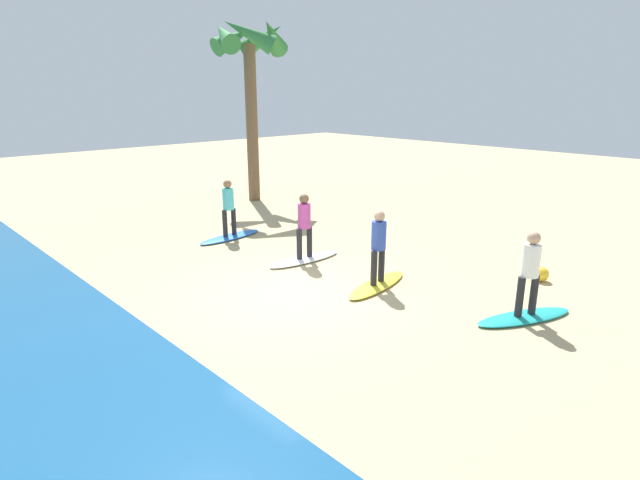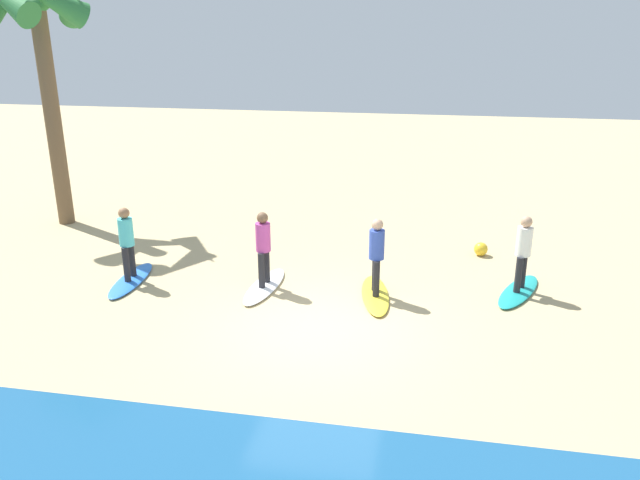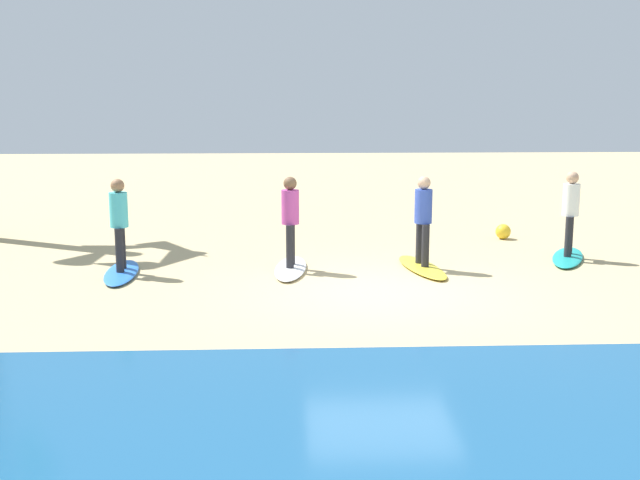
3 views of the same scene
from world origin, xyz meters
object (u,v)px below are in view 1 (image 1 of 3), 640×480
Objects in this scene: surfer_teal at (530,268)px; palm_tree at (249,55)px; surfboard_teal at (524,317)px; beach_ball at (541,274)px; surfer_white at (304,221)px; surfboard_blue at (230,237)px; surfboard_white at (305,259)px; surfer_yellow at (379,242)px; surfer_blue at (228,204)px; surfboard_yellow at (377,285)px.

surfer_teal is 13.39m from palm_tree.
surfboard_teal is 6.22× the size of beach_ball.
surfer_white is at bearing -59.33° from surfboard_teal.
surfboard_blue is at bearing 22.07° from beach_ball.
surfboard_white is at bearing 31.77° from beach_ball.
surfer_blue is at bearing 2.04° from surfer_yellow.
beach_ball is at bearing -140.12° from surfboard_teal.
surfboard_blue is 0.31× the size of palm_tree.
surfer_teal is at bearing -165.95° from surfer_yellow.
beach_ball is at bearing 177.06° from palm_tree.
surfer_teal is 3.25m from surfboard_yellow.
surfer_white is 4.85× the size of beach_ball.
surfer_white is (5.43, 0.73, 0.99)m from surfboard_teal.
surfboard_teal and surfboard_yellow have the same top height.
surfer_blue is at bearing -97.64° from surfboard_yellow.
surfboard_teal is 0.31× the size of palm_tree.
surfboard_blue is (5.46, 0.19, -0.99)m from surfer_yellow.
surfboard_teal is 5.57m from surfer_white.
surfer_blue is 8.45m from beach_ball.
surfer_white is at bearing 4.83° from surfboard_white.
palm_tree reaches higher than surfer_teal.
surfer_white is 0.24× the size of palm_tree.
beach_ball is at bearing 126.60° from surfboard_white.
surfer_teal and surfer_blue have the same top height.
beach_ball is at bearing -157.93° from surfer_blue.
surfboard_blue is at bearing -97.64° from surfboard_yellow.
surfer_white is at bearing 31.77° from beach_ball.
surfboard_blue is 7.61m from palm_tree.
surfboard_yellow is at bearing 179.56° from surfer_white.
surfer_yellow is 2.62m from surfboard_white.
surfer_teal and surfer_yellow have the same top height.
surfboard_teal is 0.99m from surfer_teal.
surfer_blue is (3.03, 0.21, 0.99)m from surfboard_white.
palm_tree is at bearing -27.15° from surfer_white.
surfer_blue is at bearing -0.00° from surfboard_blue.
surfboard_teal is 1.00× the size of surfboard_white.
surfer_white is (2.42, -0.02, 0.99)m from surfboard_yellow.
surfer_teal is at bearing -67.02° from surfboard_teal.
surfer_blue is at bearing 4.01° from surfer_white.
palm_tree is (3.88, -3.76, 4.36)m from surfer_blue.
surfer_yellow is (0.00, 0.00, 0.99)m from surfboard_yellow.
surfer_yellow and surfer_white have the same top height.
surfer_teal is at bearing 106.91° from beach_ball.
palm_tree reaches higher than surfer_yellow.
surfboard_blue is (5.46, 0.19, 0.00)m from surfboard_yellow.
surfer_white and surfer_blue have the same top height.
beach_ball reaches higher than surfboard_blue.
surfer_white is 8.91m from palm_tree.
beach_ball is at bearing -128.20° from surfer_yellow.
surfboard_teal is 3.25m from surfer_yellow.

